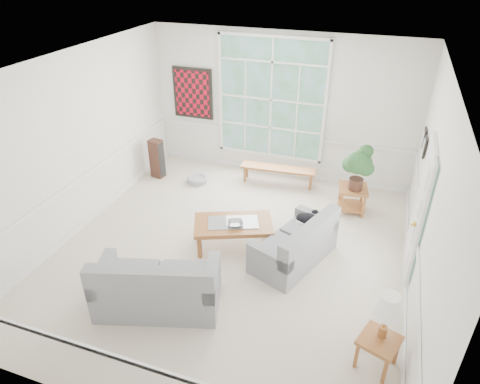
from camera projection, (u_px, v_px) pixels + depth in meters
name	position (u px, v px, depth m)	size (l,w,h in m)	color
floor	(230.00, 252.00, 7.04)	(5.50, 6.00, 0.01)	beige
ceiling	(228.00, 68.00, 5.52)	(5.50, 6.00, 0.02)	white
wall_back	(281.00, 107.00, 8.72)	(5.50, 0.02, 3.00)	white
wall_front	(111.00, 316.00, 3.83)	(5.50, 0.02, 3.00)	white
wall_left	(74.00, 145.00, 7.07)	(0.02, 6.00, 3.00)	white
wall_right	(429.00, 204.00, 5.49)	(0.02, 6.00, 3.00)	white
window_back	(271.00, 99.00, 8.67)	(2.30, 0.08, 2.40)	white
entry_door	(418.00, 209.00, 6.21)	(0.08, 0.90, 2.10)	white
door_sidelight	(420.00, 227.00, 5.65)	(0.08, 0.26, 1.90)	white
wall_art	(193.00, 93.00, 9.19)	(0.90, 0.06, 1.10)	maroon
wall_frame_near	(424.00, 147.00, 6.90)	(0.04, 0.26, 0.32)	black
wall_frame_far	(424.00, 138.00, 7.23)	(0.04, 0.26, 0.32)	black
loveseat_right	(294.00, 240.00, 6.67)	(0.75, 1.46, 0.79)	gray
loveseat_front	(157.00, 279.00, 5.80)	(1.66, 0.86, 0.90)	gray
coffee_table	(233.00, 234.00, 7.05)	(1.26, 0.69, 0.47)	brown
pewter_bowl	(235.00, 223.00, 6.85)	(0.32, 0.32, 0.08)	gray
window_bench	(278.00, 175.00, 8.96)	(1.56, 0.30, 0.36)	brown
end_table	(352.00, 199.00, 7.98)	(0.51, 0.51, 0.51)	brown
houseplant	(358.00, 168.00, 7.58)	(0.51, 0.51, 0.87)	#285429
side_table	(377.00, 352.00, 5.04)	(0.43, 0.43, 0.44)	brown
table_lamp	(386.00, 316.00, 4.82)	(0.36, 0.36, 0.63)	silver
pet_bed	(197.00, 180.00, 9.05)	(0.42, 0.42, 0.13)	gray
floor_speaker	(157.00, 159.00, 9.10)	(0.26, 0.21, 0.85)	#3C2017
cat	(308.00, 218.00, 7.00)	(0.39, 0.27, 0.18)	black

